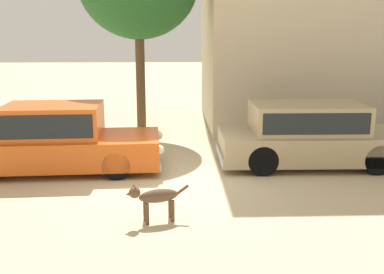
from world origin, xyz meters
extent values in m
plane|color=#CCB78E|center=(0.00, 0.00, 0.00)|extent=(80.00, 80.00, 0.00)
cube|color=#D15619|center=(-2.53, 0.89, 0.47)|extent=(4.63, 1.98, 0.63)
cube|color=#D15619|center=(-2.58, 0.89, 1.14)|extent=(2.16, 1.61, 0.71)
cube|color=black|center=(-2.58, 0.89, 1.15)|extent=(2.00, 1.63, 0.50)
cube|color=#999BA0|center=(-0.28, 1.00, 0.26)|extent=(0.20, 1.73, 0.20)
sphere|color=silver|center=(-0.29, 1.70, 0.61)|extent=(0.20, 0.20, 0.20)
sphere|color=silver|center=(-0.22, 0.31, 0.61)|extent=(0.20, 0.20, 0.20)
cylinder|color=black|center=(-1.21, 1.74, 0.30)|extent=(0.61, 0.23, 0.60)
cylinder|color=black|center=(-1.13, 0.18, 0.30)|extent=(0.61, 0.23, 0.60)
cylinder|color=black|center=(-3.93, 1.60, 0.30)|extent=(0.61, 0.23, 0.60)
cube|color=tan|center=(3.28, 1.11, 0.47)|extent=(4.22, 1.80, 0.64)
cube|color=tan|center=(3.15, 1.11, 1.12)|extent=(2.54, 1.54, 0.66)
cube|color=black|center=(3.15, 1.11, 1.13)|extent=(2.34, 1.56, 0.47)
cube|color=#999BA0|center=(1.19, 1.12, 0.26)|extent=(0.14, 1.73, 0.20)
cube|color=red|center=(1.20, 1.89, 0.63)|extent=(0.04, 0.18, 0.18)
cube|color=red|center=(1.19, 0.36, 0.63)|extent=(0.04, 0.18, 0.18)
cylinder|color=black|center=(4.54, 1.87, 0.33)|extent=(0.66, 0.21, 0.66)
cylinder|color=black|center=(4.53, 0.31, 0.33)|extent=(0.66, 0.21, 0.66)
cylinder|color=black|center=(2.02, 1.90, 0.33)|extent=(0.66, 0.21, 0.66)
cylinder|color=black|center=(2.01, 0.34, 0.33)|extent=(0.66, 0.21, 0.66)
cylinder|color=brown|center=(-0.34, -2.21, 0.18)|extent=(0.06, 0.06, 0.36)
cylinder|color=brown|center=(-0.39, -2.05, 0.18)|extent=(0.06, 0.06, 0.36)
cylinder|color=brown|center=(0.07, -2.08, 0.18)|extent=(0.06, 0.06, 0.36)
cylinder|color=brown|center=(0.02, -1.93, 0.18)|extent=(0.06, 0.06, 0.36)
ellipsoid|color=brown|center=(-0.16, -2.07, 0.44)|extent=(0.69, 0.39, 0.22)
sphere|color=brown|center=(-0.54, -2.18, 0.54)|extent=(0.19, 0.19, 0.19)
cone|color=brown|center=(-0.63, -2.21, 0.53)|extent=(0.13, 0.13, 0.10)
cone|color=brown|center=(-0.52, -2.23, 0.62)|extent=(0.08, 0.08, 0.08)
cone|color=brown|center=(-0.55, -2.13, 0.62)|extent=(0.08, 0.08, 0.08)
cylinder|color=brown|center=(0.23, -1.95, 0.50)|extent=(0.22, 0.11, 0.16)
cylinder|color=brown|center=(-0.92, 4.74, 1.59)|extent=(0.28, 0.28, 3.18)
camera|label=1|loc=(0.12, -9.12, 3.02)|focal=42.79mm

